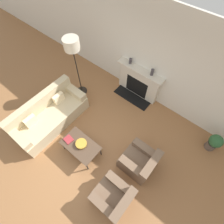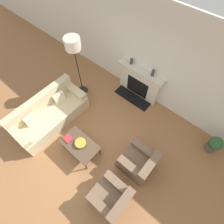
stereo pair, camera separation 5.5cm
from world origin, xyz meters
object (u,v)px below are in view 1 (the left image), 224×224
object	(u,v)px
floor_lamp	(72,48)
potted_plant	(214,142)
mantel_vase_center_left	(152,72)
bowl	(81,144)
fireplace	(138,82)
coffee_table	(81,145)
couch	(50,115)
armchair_far	(139,162)
armchair_near	(113,197)
book	(68,139)
mantel_vase_left	(130,61)

from	to	relation	value
floor_lamp	potted_plant	world-z (taller)	floor_lamp
floor_lamp	mantel_vase_center_left	size ratio (longest dim) A/B	10.11
bowl	fireplace	bearing A→B (deg)	91.15
fireplace	coffee_table	size ratio (longest dim) A/B	1.53
couch	armchair_far	distance (m)	2.77
bowl	potted_plant	size ratio (longest dim) A/B	0.49
coffee_table	floor_lamp	distance (m)	2.45
bowl	armchair_near	bearing A→B (deg)	-16.99
coffee_table	mantel_vase_center_left	xyz separation A→B (m)	(0.30, 2.59, 0.72)
book	floor_lamp	size ratio (longest dim) A/B	0.12
fireplace	mantel_vase_left	distance (m)	0.72
potted_plant	book	bearing A→B (deg)	-141.04
fireplace	coffee_table	bearing A→B (deg)	-89.16
bowl	potted_plant	xyz separation A→B (m)	(2.57, 2.24, -0.17)
fireplace	potted_plant	size ratio (longest dim) A/B	2.56
couch	mantel_vase_left	bearing A→B (deg)	-20.53
floor_lamp	mantel_vase_center_left	xyz separation A→B (m)	(1.79, 1.12, -0.56)
couch	mantel_vase_center_left	distance (m)	3.09
armchair_far	bowl	bearing A→B (deg)	-66.22
fireplace	mantel_vase_left	bearing A→B (deg)	177.71
coffee_table	potted_plant	distance (m)	3.44
couch	bowl	world-z (taller)	couch
fireplace	couch	xyz separation A→B (m)	(-1.31, -2.47, -0.18)
armchair_near	armchair_far	bearing A→B (deg)	180.00
armchair_far	mantel_vase_left	size ratio (longest dim) A/B	4.84
fireplace	armchair_near	size ratio (longest dim) A/B	1.86
armchair_far	bowl	xyz separation A→B (m)	(-1.36, -0.60, 0.18)
book	potted_plant	world-z (taller)	potted_plant
armchair_near	mantel_vase_left	bearing A→B (deg)	-148.96
armchair_far	book	bearing A→B (deg)	-67.21
couch	armchair_far	bearing A→B (deg)	-79.16
fireplace	bowl	distance (m)	2.55
armchair_near	fireplace	bearing A→B (deg)	-154.57
armchair_far	bowl	size ratio (longest dim) A/B	2.84
fireplace	potted_plant	distance (m)	2.65
bowl	book	xyz separation A→B (m)	(-0.34, -0.12, -0.04)
armchair_near	coffee_table	distance (m)	1.43
floor_lamp	mantel_vase_left	xyz separation A→B (m)	(1.06, 1.12, -0.57)
book	fireplace	bearing A→B (deg)	90.85
coffee_table	book	distance (m)	0.35
fireplace	couch	distance (m)	2.80
fireplace	armchair_far	xyz separation A→B (m)	(1.41, -1.95, -0.19)
armchair_near	coffee_table	bearing A→B (deg)	-105.66
potted_plant	armchair_far	bearing A→B (deg)	-126.46
book	potted_plant	xyz separation A→B (m)	(2.91, 2.36, -0.13)
couch	potted_plant	xyz separation A→B (m)	(3.93, 2.16, -0.00)
coffee_table	mantel_vase_left	size ratio (longest dim) A/B	5.86
armchair_far	floor_lamp	size ratio (longest dim) A/B	0.40
armchair_near	armchair_far	size ratio (longest dim) A/B	1.00
armchair_near	armchair_far	distance (m)	1.01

